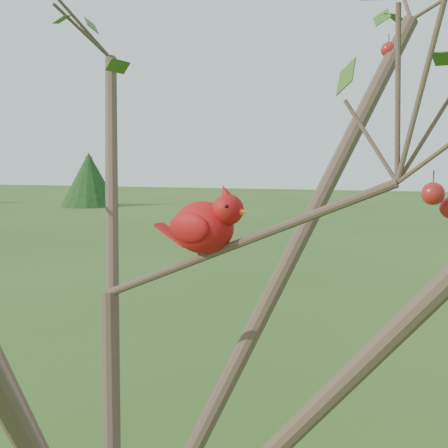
% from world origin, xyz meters
% --- Properties ---
extents(crabapple_tree, '(2.35, 2.05, 2.95)m').
position_xyz_m(crabapple_tree, '(0.03, -0.02, 2.12)').
color(crabapple_tree, '#3D2D21').
rests_on(crabapple_tree, ground).
extents(cardinal, '(0.22, 0.13, 0.15)m').
position_xyz_m(cardinal, '(0.18, 0.08, 2.11)').
color(cardinal, '#B9120F').
rests_on(cardinal, ground).
extents(distant_trees, '(40.08, 14.16, 3.27)m').
position_xyz_m(distant_trees, '(-1.59, 25.01, 1.44)').
color(distant_trees, '#3D2D21').
rests_on(distant_trees, ground).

